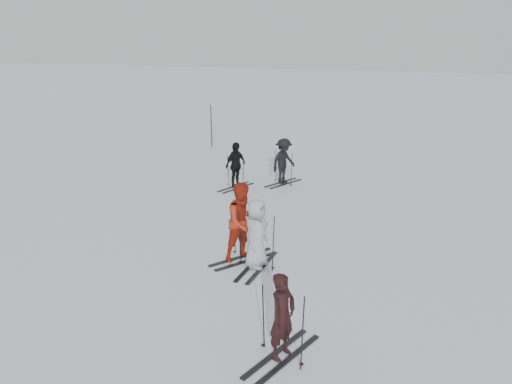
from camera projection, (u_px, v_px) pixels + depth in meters
ground at (245, 239)px, 13.29m from camera, size 120.00×120.00×0.00m
skier_near_dark at (282, 318)px, 8.23m from camera, size 0.55×0.65×1.53m
skier_red at (243, 223)px, 11.78m from camera, size 1.14×1.18×1.91m
skier_grey at (256, 234)px, 11.45m from camera, size 0.59×0.85×1.64m
skier_uphill_left at (236, 166)px, 17.36m from camera, size 0.73×1.02×1.60m
skier_uphill_far at (284, 162)px, 17.83m from camera, size 1.03×1.21×1.63m
skis_near_dark at (282, 323)px, 8.27m from camera, size 2.04×1.57×1.32m
skis_red at (243, 234)px, 11.87m from camera, size 2.03×1.88×1.33m
skis_grey at (256, 240)px, 11.50m from camera, size 1.94×1.14×1.35m
skis_uphill_left at (236, 172)px, 17.42m from camera, size 1.82×1.43×1.18m
skis_uphill_far at (283, 167)px, 17.89m from camera, size 1.93×1.60×1.24m
piste_marker at (211, 126)px, 23.45m from camera, size 0.05×0.05×2.00m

